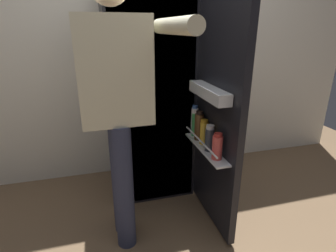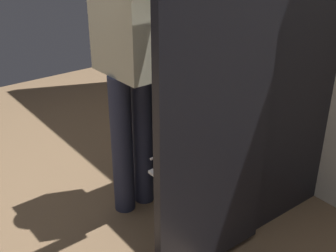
# 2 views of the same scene
# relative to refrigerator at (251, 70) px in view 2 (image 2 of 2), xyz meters

# --- Properties ---
(ground_plane) EXTENTS (5.51, 5.51, 0.00)m
(ground_plane) POSITION_rel_refrigerator_xyz_m (-0.03, -0.49, -0.81)
(ground_plane) COLOR brown
(refrigerator) EXTENTS (0.69, 1.22, 1.62)m
(refrigerator) POSITION_rel_refrigerator_xyz_m (0.00, 0.00, 0.00)
(refrigerator) COLOR black
(refrigerator) RESTS_ON ground_plane
(person) EXTENTS (0.53, 0.70, 1.65)m
(person) POSITION_rel_refrigerator_xyz_m (-0.31, -0.58, 0.17)
(person) COLOR #2D334C
(person) RESTS_ON ground_plane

